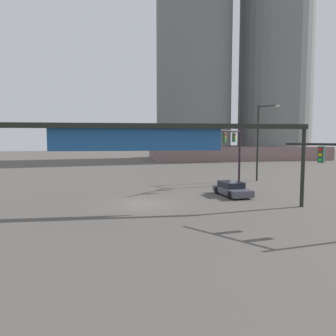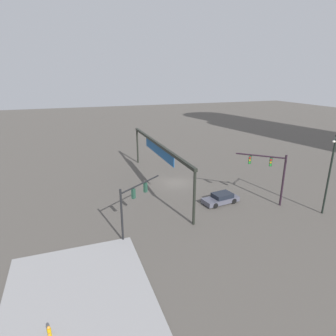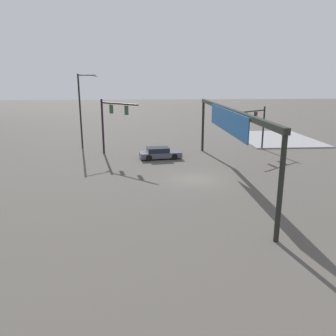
{
  "view_description": "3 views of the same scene",
  "coord_description": "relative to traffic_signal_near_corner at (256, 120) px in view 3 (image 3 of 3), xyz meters",
  "views": [
    {
      "loc": [
        -1.61,
        -24.96,
        5.04
      ],
      "look_at": [
        1.86,
        -0.48,
        2.78
      ],
      "focal_mm": 35.33,
      "sensor_mm": 36.0,
      "label": 1
    },
    {
      "loc": [
        34.73,
        -13.9,
        14.46
      ],
      "look_at": [
        2.03,
        -2.01,
        3.07
      ],
      "focal_mm": 30.3,
      "sensor_mm": 36.0,
      "label": 2
    },
    {
      "loc": [
        -27.34,
        4.19,
        8.37
      ],
      "look_at": [
        -2.02,
        2.36,
        1.59
      ],
      "focal_mm": 36.35,
      "sensor_mm": 36.0,
      "label": 3
    }
  ],
  "objects": [
    {
      "name": "ground_plane",
      "position": [
        -11.02,
        8.71,
        -3.62
      ],
      "size": [
        216.0,
        216.0,
        0.0
      ],
      "primitive_type": "plane",
      "color": "#514C46"
    },
    {
      "name": "sidewalk_corner",
      "position": [
        7.5,
        -5.56,
        -3.55
      ],
      "size": [
        13.28,
        9.82,
        0.15
      ],
      "primitive_type": "cube",
      "color": "gray",
      "rests_on": "ground"
    },
    {
      "name": "traffic_signal_near_corner",
      "position": [
        0.0,
        0.0,
        0.0
      ],
      "size": [
        3.51,
        4.67,
        5.09
      ],
      "rotation": [
        0.0,
        0.0,
        2.21
      ],
      "color": "black",
      "rests_on": "ground"
    },
    {
      "name": "traffic_signal_opposite_side",
      "position": [
        -1.11,
        16.43,
        0.62
      ],
      "size": [
        3.93,
        4.2,
        6.1
      ],
      "rotation": [
        0.0,
        0.0,
        -2.32
      ],
      "color": "black",
      "rests_on": "ground"
    },
    {
      "name": "streetlamp_curved_arm",
      "position": [
        3.27,
        20.16,
        1.46
      ],
      "size": [
        1.77,
        2.33,
        8.78
      ],
      "rotation": [
        0.0,
        0.0,
        -0.94
      ],
      "color": "black",
      "rests_on": "ground"
    },
    {
      "name": "overhead_sign_gantry",
      "position": [
        -11.18,
        6.11,
        1.48
      ],
      "size": [
        23.32,
        0.43,
        6.02
      ],
      "color": "black",
      "rests_on": "ground"
    },
    {
      "name": "sedan_car_approaching",
      "position": [
        -3.09,
        11.24,
        -3.05
      ],
      "size": [
        2.39,
        4.57,
        1.21
      ],
      "rotation": [
        0.0,
        0.0,
        -1.44
      ],
      "color": "#4A4B59",
      "rests_on": "ground"
    },
    {
      "name": "fire_hydrant_on_curb",
      "position": [
        9.62,
        -7.32,
        -3.14
      ],
      "size": [
        0.33,
        0.22,
        0.71
      ],
      "color": "#CF990A",
      "rests_on": "sidewalk_corner"
    }
  ]
}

